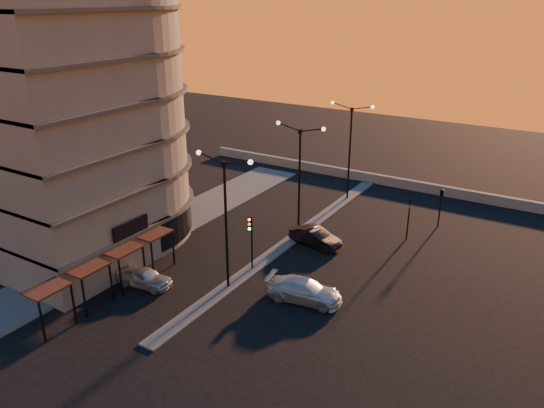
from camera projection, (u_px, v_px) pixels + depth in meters
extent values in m
plane|color=black|center=(228.00, 287.00, 36.57)|extent=(120.00, 120.00, 0.00)
cube|color=#51514E|center=(155.00, 233.00, 44.83)|extent=(5.00, 40.00, 0.12)
cube|color=#51514E|center=(298.00, 235.00, 44.48)|extent=(1.20, 36.00, 0.12)
cube|color=slate|center=(388.00, 181.00, 56.03)|extent=(44.00, 0.50, 1.00)
cylinder|color=slate|center=(90.00, 84.00, 40.37)|extent=(14.00, 14.00, 25.00)
cube|color=slate|center=(32.00, 93.00, 36.41)|extent=(14.00, 10.00, 25.00)
cylinder|color=black|center=(106.00, 215.00, 44.38)|extent=(14.16, 14.16, 2.40)
cube|color=black|center=(131.00, 229.00, 36.97)|extent=(0.15, 3.20, 1.20)
cylinder|color=black|center=(226.00, 228.00, 34.92)|extent=(0.18, 0.18, 9.00)
cube|color=black|center=(224.00, 164.00, 33.30)|extent=(0.25, 0.25, 0.35)
sphere|color=#FFE5B2|center=(199.00, 153.00, 34.11)|extent=(0.32, 0.32, 0.32)
sphere|color=#FFE5B2|center=(250.00, 162.00, 32.16)|extent=(0.32, 0.32, 0.32)
cylinder|color=black|center=(299.00, 185.00, 42.85)|extent=(0.18, 0.18, 9.00)
cube|color=black|center=(300.00, 132.00, 41.23)|extent=(0.25, 0.25, 0.35)
sphere|color=#FFE5B2|center=(278.00, 123.00, 42.04)|extent=(0.32, 0.32, 0.32)
sphere|color=#FFE5B2|center=(324.00, 129.00, 40.09)|extent=(0.32, 0.32, 0.32)
cylinder|color=black|center=(349.00, 155.00, 50.78)|extent=(0.18, 0.18, 9.00)
cube|color=black|center=(352.00, 110.00, 49.16)|extent=(0.25, 0.25, 0.35)
sphere|color=#FFE5B2|center=(333.00, 103.00, 49.97)|extent=(0.32, 0.32, 0.32)
sphere|color=#FFE5B2|center=(373.00, 107.00, 48.02)|extent=(0.32, 0.32, 0.32)
cylinder|color=black|center=(252.00, 250.00, 38.36)|extent=(0.12, 0.12, 3.20)
cube|color=black|center=(250.00, 224.00, 37.43)|extent=(0.28, 0.16, 1.00)
sphere|color=#FF0C05|center=(249.00, 220.00, 37.22)|extent=(0.20, 0.20, 0.20)
sphere|color=orange|center=(249.00, 224.00, 37.35)|extent=(0.20, 0.20, 0.20)
sphere|color=#0CFF26|center=(249.00, 229.00, 37.48)|extent=(0.20, 0.20, 0.20)
cylinder|color=black|center=(408.00, 224.00, 43.27)|extent=(0.12, 0.12, 2.80)
imported|color=black|center=(410.00, 203.00, 42.61)|extent=(0.13, 0.16, 0.80)
cylinder|color=black|center=(440.00, 212.00, 45.71)|extent=(0.12, 0.12, 2.80)
imported|color=black|center=(442.00, 192.00, 45.05)|extent=(0.42, 1.99, 0.80)
imported|color=#B4B6BD|center=(144.00, 277.00, 36.56)|extent=(4.22, 2.15, 1.38)
imported|color=black|center=(315.00, 237.00, 42.51)|extent=(4.53, 2.18, 1.43)
imported|color=silver|center=(304.00, 290.00, 34.77)|extent=(5.34, 2.84, 1.47)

